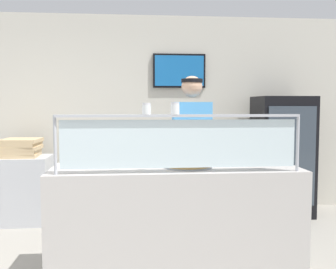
{
  "coord_description": "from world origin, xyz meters",
  "views": [
    {
      "loc": [
        0.67,
        -2.86,
        1.47
      ],
      "look_at": [
        0.97,
        0.38,
        1.22
      ],
      "focal_mm": 41.37,
      "sensor_mm": 36.0,
      "label": 1
    }
  ],
  "objects": [
    {
      "name": "prep_shelf",
      "position": [
        -0.72,
        2.08,
        0.41
      ],
      "size": [
        0.7,
        0.55,
        0.83
      ],
      "primitive_type": "cube",
      "color": "#B7BABF",
      "rests_on": "ground"
    },
    {
      "name": "ground_plane",
      "position": [
        1.03,
        1.0,
        0.0
      ],
      "size": [
        12.0,
        12.0,
        0.0
      ],
      "primitive_type": "plane",
      "color": "gray",
      "rests_on": "ground"
    },
    {
      "name": "pizza_tray",
      "position": [
        1.13,
        0.33,
        0.97
      ],
      "size": [
        0.42,
        0.42,
        0.04
      ],
      "color": "#9EA0A8",
      "rests_on": "serving_counter"
    },
    {
      "name": "drink_fridge",
      "position": [
        2.67,
        2.12,
        0.79
      ],
      "size": [
        0.72,
        0.63,
        1.59
      ],
      "color": "black",
      "rests_on": "ground"
    },
    {
      "name": "shop_rear_unit",
      "position": [
        1.04,
        2.57,
        1.36
      ],
      "size": [
        6.46,
        0.13,
        2.7
      ],
      "color": "beige",
      "rests_on": "ground"
    },
    {
      "name": "pepper_flake_shaker",
      "position": [
        1.0,
        0.06,
        1.44
      ],
      "size": [
        0.07,
        0.07,
        0.09
      ],
      "color": "white",
      "rests_on": "sneeze_guard"
    },
    {
      "name": "parmesan_shaker",
      "position": [
        0.78,
        0.06,
        1.44
      ],
      "size": [
        0.06,
        0.06,
        0.09
      ],
      "color": "white",
      "rests_on": "sneeze_guard"
    },
    {
      "name": "pizza_box_stack",
      "position": [
        -0.72,
        2.08,
        0.94
      ],
      "size": [
        0.48,
        0.46,
        0.22
      ],
      "color": "tan",
      "rests_on": "prep_shelf"
    },
    {
      "name": "pizza_server",
      "position": [
        1.11,
        0.31,
        0.99
      ],
      "size": [
        0.13,
        0.29,
        0.01
      ],
      "primitive_type": "cube",
      "rotation": [
        0.0,
        0.0,
        0.21
      ],
      "color": "#ADAFB7",
      "rests_on": "pizza_tray"
    },
    {
      "name": "sneeze_guard",
      "position": [
        1.03,
        0.06,
        1.23
      ],
      "size": [
        1.89,
        0.06,
        0.45
      ],
      "color": "#B2B5BC",
      "rests_on": "serving_counter"
    },
    {
      "name": "worker_figure",
      "position": [
        1.27,
        0.97,
        1.01
      ],
      "size": [
        0.41,
        0.5,
        1.76
      ],
      "color": "#23232D",
      "rests_on": "ground"
    },
    {
      "name": "serving_counter",
      "position": [
        1.03,
        0.34,
        0.47
      ],
      "size": [
        2.06,
        0.68,
        0.95
      ],
      "primitive_type": "cube",
      "color": "#BCB7B2",
      "rests_on": "ground"
    }
  ]
}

